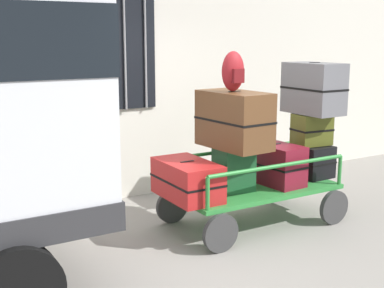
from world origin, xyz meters
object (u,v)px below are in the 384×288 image
suitcase_midleft_bottom (234,169)px  suitcase_center_bottom (275,164)px  suitcase_midright_bottom (311,161)px  suitcase_midright_top (313,88)px  suitcase_midleft_middle (234,120)px  suitcase_left_bottom (187,180)px  luggage_cart (253,194)px  suitcase_midright_middle (312,129)px  backpack (233,72)px

suitcase_midleft_bottom → suitcase_center_bottom: bearing=-2.0°
suitcase_midright_bottom → suitcase_midright_top: bearing=90.0°
suitcase_midleft_middle → suitcase_midright_bottom: suitcase_midleft_middle is taller
suitcase_midright_top → suitcase_left_bottom: bearing=179.6°
luggage_cart → suitcase_midright_top: suitcase_midright_top is taller
suitcase_midleft_bottom → suitcase_midright_middle: (1.20, 0.01, 0.35)m
luggage_cart → suitcase_center_bottom: bearing=-6.3°
suitcase_midright_middle → backpack: backpack is taller
suitcase_center_bottom → backpack: 1.29m
suitcase_midleft_bottom → suitcase_midright_top: size_ratio=0.67×
suitcase_midright_middle → backpack: bearing=-178.7°
suitcase_center_bottom → suitcase_midright_bottom: suitcase_center_bottom is taller
luggage_cart → suitcase_midleft_middle: suitcase_midleft_middle is taller
luggage_cart → suitcase_midleft_bottom: size_ratio=4.06×
suitcase_midleft_bottom → backpack: size_ratio=1.14×
suitcase_midleft_bottom → backpack: bearing=-157.5°
suitcase_midright_middle → suitcase_center_bottom: bearing=-176.8°
suitcase_midleft_bottom → suitcase_center_bottom: suitcase_midleft_bottom is taller
suitcase_midleft_middle → suitcase_midright_bottom: (1.20, -0.01, -0.62)m
suitcase_center_bottom → backpack: size_ratio=1.69×
suitcase_center_bottom → suitcase_midright_top: bearing=3.6°
suitcase_midleft_bottom → suitcase_midright_middle: size_ratio=1.05×
suitcase_center_bottom → suitcase_left_bottom: bearing=177.6°
suitcase_center_bottom → suitcase_midright_middle: 0.70m
luggage_cart → suitcase_midleft_bottom: (-0.30, -0.01, 0.34)m
suitcase_midright_top → suitcase_midright_bottom: bearing=-90.0°
luggage_cart → suitcase_midleft_middle: (-0.30, -0.01, 0.91)m
suitcase_midright_top → backpack: backpack is taller
suitcase_midleft_bottom → suitcase_midright_top: (1.20, 0.02, 0.87)m
suitcase_left_bottom → suitcase_midleft_bottom: suitcase_midleft_bottom is taller
suitcase_midleft_middle → suitcase_center_bottom: 0.84m
suitcase_left_bottom → suitcase_midright_top: 2.02m
suitcase_midleft_bottom → backpack: (-0.04, -0.02, 1.12)m
suitcase_midright_middle → suitcase_left_bottom: bearing=179.5°
suitcase_midright_bottom → backpack: (-1.24, -0.01, 1.16)m
suitcase_midright_top → luggage_cart: bearing=-179.7°
suitcase_left_bottom → suitcase_midright_middle: 1.85m
luggage_cart → backpack: size_ratio=4.65×
backpack → suitcase_midleft_bottom: bearing=22.5°
suitcase_midright_bottom → suitcase_midright_top: size_ratio=0.64×
suitcase_midleft_bottom → backpack: 1.12m
suitcase_midleft_middle → suitcase_midright_middle: 1.22m
suitcase_midright_middle → backpack: (-1.24, -0.03, 0.76)m
suitcase_midright_bottom → suitcase_midright_middle: (0.00, 0.02, 0.40)m
suitcase_midright_bottom → backpack: size_ratio=1.09×
backpack → suitcase_midright_bottom: bearing=0.4°
backpack → luggage_cart: bearing=4.7°
suitcase_left_bottom → suitcase_midleft_middle: bearing=-2.2°
suitcase_left_bottom → suitcase_midright_bottom: 1.80m
suitcase_center_bottom → suitcase_midright_middle: size_ratio=1.56×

